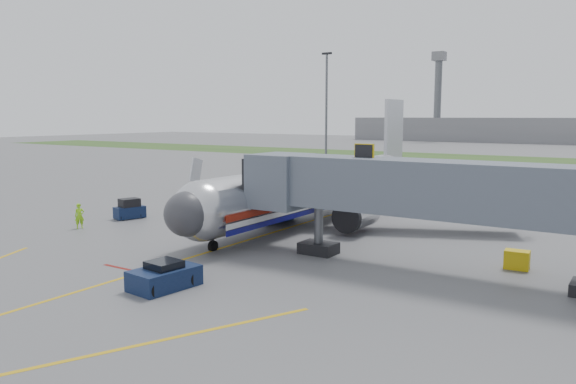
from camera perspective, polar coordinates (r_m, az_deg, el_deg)
The scene contains 16 objects.
ground at distance 34.68m, azimuth -9.79°, elevation -6.54°, with size 400.00×400.00×0.00m, color #565659.
grass_strip at distance 117.11m, azimuth 21.77°, elevation 3.01°, with size 300.00×25.00×0.01m, color #2D4C1E.
apron_markings at distance 29.91m, azimuth -19.61°, elevation -9.19°, with size 21.52×50.00×0.01m.
airliner at distance 46.31m, azimuth 3.08°, elevation 0.47°, with size 32.10×35.67×10.25m.
jet_bridge at distance 31.47m, azimuth 14.05°, elevation 0.17°, with size 25.30×4.00×6.90m.
light_mast_left at distance 108.40m, azimuth 3.92°, elevation 8.91°, with size 2.00×0.44×20.40m.
distant_terminal at distance 197.35m, azimuth 23.65°, elevation 5.77°, with size 120.00×14.00×8.00m, color slate.
control_tower at distance 199.92m, azimuth 14.99°, elevation 9.99°, with size 4.00×4.00×30.00m.
pushback_tug at distance 28.78m, azimuth -12.44°, elevation -8.40°, with size 2.38×3.52×1.38m.
baggage_tug at distance 48.55m, azimuth -15.79°, elevation -1.74°, with size 1.88×2.66×1.69m.
baggage_cart_a at distance 47.02m, azimuth -1.86°, elevation -1.60°, with size 1.64×1.64×1.71m.
baggage_cart_b at distance 48.83m, azimuth -7.02°, elevation -1.32°, with size 1.70×1.70×1.69m.
baggage_cart_c at distance 46.45m, azimuth -3.95°, elevation -1.78°, with size 1.80×1.80×1.63m.
belt_loader at distance 45.25m, azimuth -1.74°, elevation -2.32°, with size 2.01×4.99×2.38m.
ground_power_cart at distance 34.00m, azimuth 22.23°, elevation -6.40°, with size 1.38×0.98×1.05m.
ramp_worker at distance 45.44m, azimuth -20.42°, elevation -2.29°, with size 0.70×0.46×1.92m, color #8BDE1A.
Camera 1 is at (23.02, -24.51, 8.47)m, focal length 35.00 mm.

